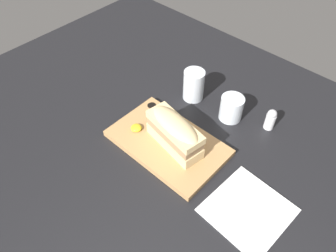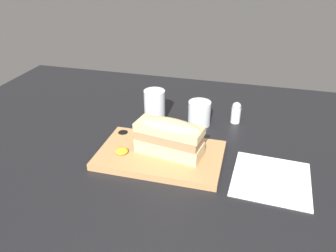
# 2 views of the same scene
# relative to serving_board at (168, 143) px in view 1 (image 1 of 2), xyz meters

# --- Properties ---
(dining_table) EXTENTS (1.55, 1.28, 0.02)m
(dining_table) POSITION_rel_serving_board_xyz_m (-0.02, -0.01, -0.02)
(dining_table) COLOR black
(dining_table) RESTS_ON ground
(serving_board) EXTENTS (0.34, 0.21, 0.02)m
(serving_board) POSITION_rel_serving_board_xyz_m (0.00, 0.00, 0.00)
(serving_board) COLOR tan
(serving_board) RESTS_ON dining_table
(sandwich) EXTENTS (0.19, 0.10, 0.10)m
(sandwich) POSITION_rel_serving_board_xyz_m (0.02, 0.00, 0.06)
(sandwich) COLOR #DBBC84
(sandwich) RESTS_ON serving_board
(mustard_dollop) EXTENTS (0.03, 0.03, 0.01)m
(mustard_dollop) POSITION_rel_serving_board_xyz_m (-0.10, -0.03, 0.02)
(mustard_dollop) COLOR gold
(mustard_dollop) RESTS_ON serving_board
(water_glass) EXTENTS (0.07, 0.07, 0.11)m
(water_glass) POSITION_rel_serving_board_xyz_m (-0.08, 0.22, 0.04)
(water_glass) COLOR silver
(water_glass) RESTS_ON dining_table
(wine_glass) EXTENTS (0.07, 0.07, 0.08)m
(wine_glass) POSITION_rel_serving_board_xyz_m (0.07, 0.22, 0.03)
(wine_glass) COLOR silver
(wine_glass) RESTS_ON dining_table
(napkin) EXTENTS (0.20, 0.20, 0.00)m
(napkin) POSITION_rel_serving_board_xyz_m (0.30, -0.02, -0.01)
(napkin) COLOR white
(napkin) RESTS_ON dining_table
(salt_shaker) EXTENTS (0.03, 0.03, 0.07)m
(salt_shaker) POSITION_rel_serving_board_xyz_m (0.18, 0.27, 0.03)
(salt_shaker) COLOR white
(salt_shaker) RESTS_ON dining_table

